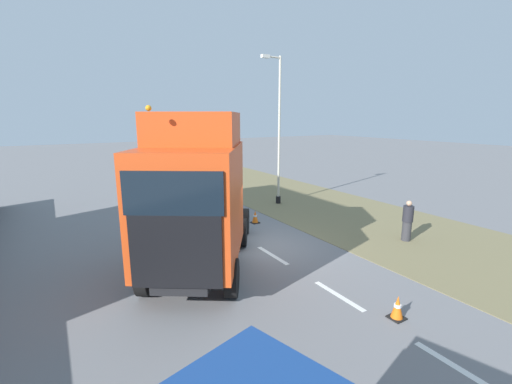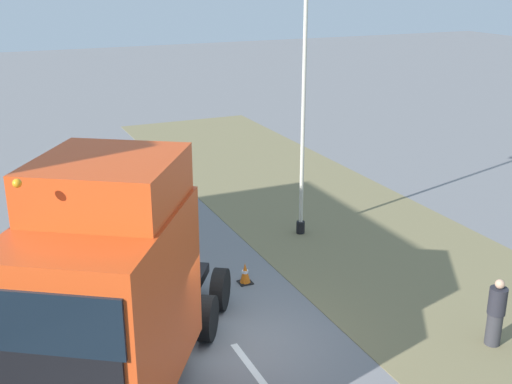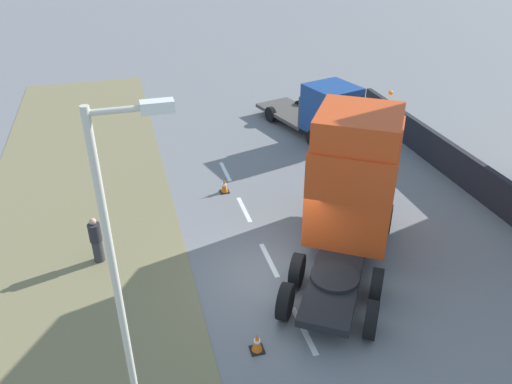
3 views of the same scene
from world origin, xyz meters
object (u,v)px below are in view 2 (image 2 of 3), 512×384
(lorry_cab, at_px, (110,291))
(pedestrian, at_px, (496,313))
(lamp_post, at_px, (300,119))
(traffic_cone_lead, at_px, (245,273))

(lorry_cab, distance_m, pedestrian, 8.32)
(lamp_post, xyz_separation_m, traffic_cone_lead, (2.85, 2.43, -3.42))
(lamp_post, bearing_deg, traffic_cone_lead, 40.36)
(lamp_post, xyz_separation_m, pedestrian, (-0.99, 7.41, -2.93))
(lorry_cab, xyz_separation_m, lamp_post, (-7.06, -6.08, 1.28))
(pedestrian, distance_m, traffic_cone_lead, 6.31)
(traffic_cone_lead, bearing_deg, lamp_post, -139.64)
(lorry_cab, xyz_separation_m, traffic_cone_lead, (-4.21, -3.66, -2.14))
(lorry_cab, bearing_deg, traffic_cone_lead, -105.92)
(lamp_post, height_order, pedestrian, lamp_post)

